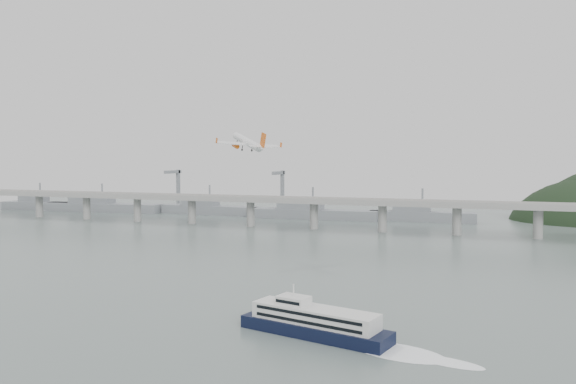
% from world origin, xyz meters
% --- Properties ---
extents(ground, '(900.00, 900.00, 0.00)m').
position_xyz_m(ground, '(0.00, 0.00, 0.00)').
color(ground, slate).
rests_on(ground, ground).
extents(bridge, '(800.00, 22.00, 23.90)m').
position_xyz_m(bridge, '(-1.15, 200.00, 17.65)').
color(bridge, gray).
rests_on(bridge, ground).
extents(distant_fleet, '(453.00, 60.90, 40.00)m').
position_xyz_m(distant_fleet, '(-155.36, 265.08, 6.22)').
color(distant_fleet, slate).
rests_on(distant_fleet, ground).
extents(ferry, '(74.88, 27.12, 14.35)m').
position_xyz_m(ferry, '(39.59, -35.94, 3.89)').
color(ferry, black).
rests_on(ferry, ground).
extents(airliner, '(33.92, 32.61, 13.23)m').
position_xyz_m(airliner, '(-32.83, 84.95, 59.97)').
color(airliner, white).
rests_on(airliner, ground).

